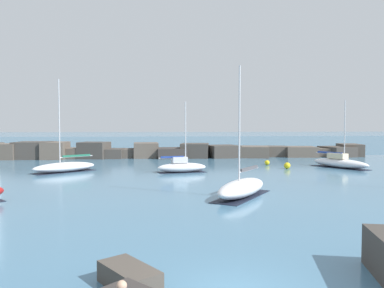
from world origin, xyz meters
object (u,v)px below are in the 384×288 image
sailboat_moored_4 (182,167)px  sailboat_moored_2 (340,162)px  mooring_buoy_far_side (287,166)px  mooring_buoy_orange_near (267,163)px  sailboat_moored_5 (65,167)px  sailboat_moored_0 (242,188)px

sailboat_moored_4 → sailboat_moored_2: bearing=7.7°
sailboat_moored_4 → mooring_buoy_far_side: bearing=9.7°
sailboat_moored_4 → mooring_buoy_far_side: sailboat_moored_4 is taller
sailboat_moored_4 → mooring_buoy_orange_near: size_ratio=9.23×
sailboat_moored_4 → mooring_buoy_far_side: size_ratio=8.09×
mooring_buoy_orange_near → sailboat_moored_2: bearing=-26.3°
sailboat_moored_5 → mooring_buoy_orange_near: (24.12, 4.93, -0.25)m
sailboat_moored_4 → mooring_buoy_orange_near: bearing=29.4°
sailboat_moored_0 → sailboat_moored_5: bearing=135.4°
sailboat_moored_2 → sailboat_moored_4: bearing=-172.3°
sailboat_moored_5 → mooring_buoy_orange_near: 24.62m
mooring_buoy_orange_near → mooring_buoy_far_side: bearing=-75.5°
sailboat_moored_2 → mooring_buoy_orange_near: 8.68m
sailboat_moored_4 → sailboat_moored_5: sailboat_moored_5 is taller
sailboat_moored_0 → sailboat_moored_4: 14.66m
sailboat_moored_2 → mooring_buoy_far_side: (-6.66, -0.44, -0.27)m
sailboat_moored_0 → mooring_buoy_far_side: sailboat_moored_0 is taller
sailboat_moored_0 → mooring_buoy_far_side: bearing=60.6°
sailboat_moored_0 → sailboat_moored_2: bearing=46.7°
sailboat_moored_0 → sailboat_moored_2: size_ratio=1.14×
sailboat_moored_0 → mooring_buoy_orange_near: bearing=68.6°
mooring_buoy_orange_near → mooring_buoy_far_side: 4.43m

